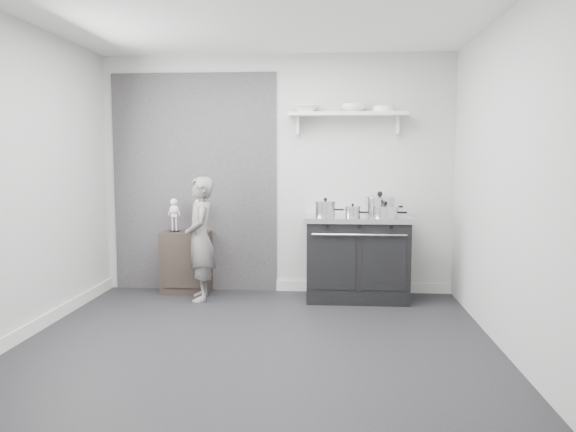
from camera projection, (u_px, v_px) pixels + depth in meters
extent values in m
plane|color=black|center=(257.00, 340.00, 4.77)|extent=(4.00, 4.00, 0.00)
cube|color=#BABBB8|center=(276.00, 174.00, 6.41)|extent=(4.00, 0.02, 2.70)
cube|color=#BABBB8|center=(209.00, 196.00, 2.84)|extent=(4.00, 0.02, 2.70)
cube|color=#BABBB8|center=(23.00, 180.00, 4.78)|extent=(0.02, 3.60, 2.70)
cube|color=#BABBB8|center=(504.00, 182.00, 4.48)|extent=(0.02, 3.60, 2.70)
cube|color=silver|center=(255.00, 13.00, 4.49)|extent=(4.00, 3.60, 0.02)
cube|color=black|center=(195.00, 183.00, 6.48)|extent=(1.90, 0.02, 2.50)
cube|color=silver|center=(363.00, 287.00, 6.46)|extent=(2.00, 0.03, 0.12)
cube|color=silver|center=(32.00, 328.00, 4.91)|extent=(0.03, 3.60, 0.12)
cube|color=silver|center=(348.00, 114.00, 6.16)|extent=(1.30, 0.26, 0.04)
cube|color=silver|center=(298.00, 126.00, 6.28)|extent=(0.03, 0.12, 0.20)
cube|color=silver|center=(397.00, 125.00, 6.20)|extent=(0.03, 0.12, 0.20)
cube|color=black|center=(357.00, 260.00, 6.13)|extent=(1.08, 0.65, 0.86)
cube|color=silver|center=(358.00, 218.00, 6.08)|extent=(1.14, 0.69, 0.05)
cube|color=black|center=(334.00, 263.00, 5.82)|extent=(0.45, 0.02, 0.56)
cube|color=black|center=(384.00, 264.00, 5.78)|extent=(0.45, 0.02, 0.56)
cylinder|color=silver|center=(359.00, 235.00, 5.74)|extent=(0.97, 0.02, 0.02)
cylinder|color=black|center=(328.00, 226.00, 5.77)|extent=(0.04, 0.03, 0.04)
cylinder|color=black|center=(359.00, 226.00, 5.74)|extent=(0.04, 0.03, 0.04)
cylinder|color=black|center=(391.00, 227.00, 5.72)|extent=(0.04, 0.03, 0.04)
cube|color=black|center=(186.00, 262.00, 6.40)|extent=(0.54, 0.32, 0.70)
imported|color=slate|center=(200.00, 239.00, 6.05)|extent=(0.43, 0.55, 1.34)
cylinder|color=#BCBCBE|center=(325.00, 210.00, 5.97)|extent=(0.21, 0.21, 0.15)
cylinder|color=#BCBCBE|center=(325.00, 202.00, 5.96)|extent=(0.22, 0.22, 0.02)
sphere|color=black|center=(325.00, 199.00, 5.96)|extent=(0.04, 0.04, 0.04)
cylinder|color=black|center=(339.00, 210.00, 5.96)|extent=(0.10, 0.02, 0.02)
cylinder|color=#BCBCBE|center=(380.00, 206.00, 6.12)|extent=(0.32, 0.32, 0.19)
cylinder|color=#BCBCBE|center=(380.00, 197.00, 6.11)|extent=(0.33, 0.33, 0.02)
sphere|color=black|center=(380.00, 194.00, 6.11)|extent=(0.06, 0.06, 0.06)
cylinder|color=black|center=(398.00, 207.00, 6.11)|extent=(0.10, 0.02, 0.02)
cylinder|color=#BCBCBE|center=(385.00, 212.00, 5.86)|extent=(0.27, 0.27, 0.11)
cylinder|color=#BCBCBE|center=(385.00, 206.00, 5.86)|extent=(0.28, 0.28, 0.02)
sphere|color=black|center=(385.00, 203.00, 5.85)|extent=(0.05, 0.05, 0.05)
cylinder|color=black|center=(402.00, 212.00, 5.85)|extent=(0.10, 0.02, 0.02)
cylinder|color=#BCBCBE|center=(353.00, 212.00, 5.92)|extent=(0.16, 0.16, 0.10)
cylinder|color=#BCBCBE|center=(353.00, 207.00, 5.92)|extent=(0.16, 0.16, 0.02)
sphere|color=black|center=(353.00, 205.00, 5.92)|extent=(0.03, 0.03, 0.03)
cylinder|color=black|center=(364.00, 212.00, 5.91)|extent=(0.10, 0.02, 0.02)
imported|color=white|center=(306.00, 109.00, 6.18)|extent=(0.30, 0.30, 0.07)
imported|color=white|center=(354.00, 108.00, 6.14)|extent=(0.27, 0.27, 0.08)
cylinder|color=white|center=(384.00, 109.00, 6.12)|extent=(0.24, 0.24, 0.06)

